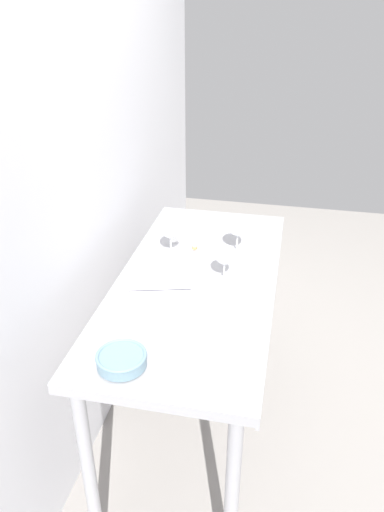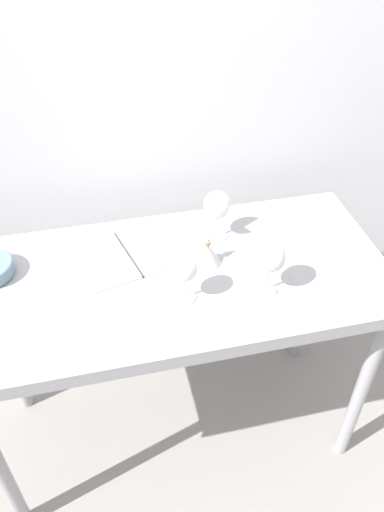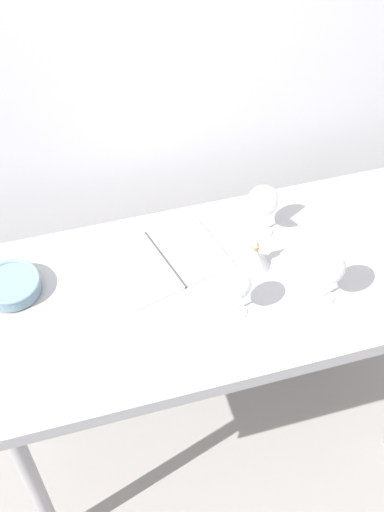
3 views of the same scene
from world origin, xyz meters
name	(u,v)px [view 2 (image 2 of 3)]	position (x,y,z in m)	size (l,w,h in m)	color
ground_plane	(178,425)	(0.00, 0.00, 0.00)	(6.00, 6.00, 0.00)	gray
back_wall	(142,92)	(0.00, 0.49, 1.30)	(3.80, 0.04, 2.60)	silver
steel_counter	(174,298)	(0.00, -0.01, 0.79)	(1.40, 0.65, 0.90)	#98989D
wine_glass_near_right	(270,258)	(0.27, -0.14, 1.03)	(0.09, 0.09, 0.18)	white
wine_glass_near_center	(184,270)	(0.01, -0.12, 1.02)	(0.08, 0.08, 0.16)	white
wine_glass_far_right	(217,206)	(0.18, 0.15, 1.03)	(0.09, 0.09, 0.18)	white
open_notebook	(128,255)	(-0.13, 0.12, 0.90)	(0.39, 0.33, 0.01)	white
tasting_sheet_upper	(285,231)	(0.43, 0.13, 0.90)	(0.19, 0.22, 0.00)	white
decanter_funnel	(207,253)	(0.12, 0.03, 0.94)	(0.10, 0.10, 0.13)	silver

